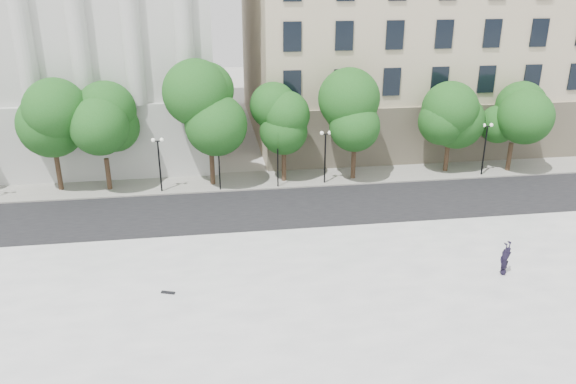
{
  "coord_description": "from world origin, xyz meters",
  "views": [
    {
      "loc": [
        -2.63,
        -17.0,
        15.32
      ],
      "look_at": [
        1.34,
        10.0,
        4.53
      ],
      "focal_mm": 35.0,
      "sensor_mm": 36.0,
      "label": 1
    }
  ],
  "objects_px": {
    "traffic_light_east": "(278,140)",
    "person_lying": "(503,270)",
    "skateboard": "(168,292)",
    "traffic_light_west": "(218,143)"
  },
  "relations": [
    {
      "from": "person_lying",
      "to": "skateboard",
      "type": "distance_m",
      "value": 17.35
    },
    {
      "from": "traffic_light_west",
      "to": "traffic_light_east",
      "type": "xyz_separation_m",
      "value": [
        4.34,
        -0.0,
        0.01
      ]
    },
    {
      "from": "traffic_light_west",
      "to": "person_lying",
      "type": "bearing_deg",
      "value": -47.13
    },
    {
      "from": "traffic_light_west",
      "to": "traffic_light_east",
      "type": "bearing_deg",
      "value": -0.0
    },
    {
      "from": "traffic_light_west",
      "to": "skateboard",
      "type": "height_order",
      "value": "traffic_light_west"
    },
    {
      "from": "skateboard",
      "to": "traffic_light_west",
      "type": "bearing_deg",
      "value": 96.82
    },
    {
      "from": "person_lying",
      "to": "skateboard",
      "type": "relative_size",
      "value": 2.69
    },
    {
      "from": "traffic_light_east",
      "to": "skateboard",
      "type": "distance_m",
      "value": 16.8
    },
    {
      "from": "traffic_light_east",
      "to": "person_lying",
      "type": "distance_m",
      "value": 18.55
    },
    {
      "from": "traffic_light_east",
      "to": "skateboard",
      "type": "height_order",
      "value": "traffic_light_east"
    }
  ]
}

